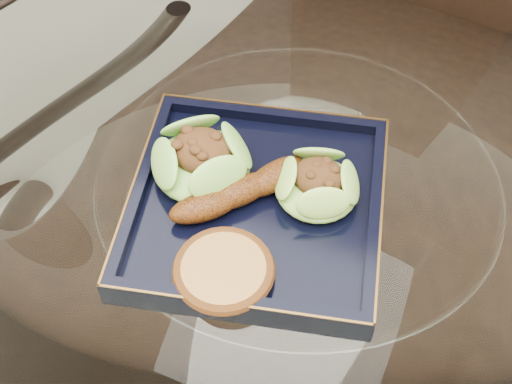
% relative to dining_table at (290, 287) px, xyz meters
% --- Properties ---
extents(dining_table, '(1.13, 1.13, 0.77)m').
position_rel_dining_table_xyz_m(dining_table, '(0.00, 0.00, 0.00)').
color(dining_table, white).
rests_on(dining_table, ground).
extents(dining_chair, '(0.41, 0.41, 0.88)m').
position_rel_dining_table_xyz_m(dining_chair, '(-0.01, 0.40, -0.10)').
color(dining_chair, '#311A10').
rests_on(dining_chair, ground).
extents(navy_plate, '(0.32, 0.32, 0.02)m').
position_rel_dining_table_xyz_m(navy_plate, '(-0.04, -0.02, 0.17)').
color(navy_plate, black).
rests_on(navy_plate, dining_table).
extents(lettuce_wrap_left, '(0.14, 0.14, 0.04)m').
position_rel_dining_table_xyz_m(lettuce_wrap_left, '(-0.11, -0.00, 0.20)').
color(lettuce_wrap_left, '#5AA22F').
rests_on(lettuce_wrap_left, navy_plate).
extents(lettuce_wrap_right, '(0.09, 0.09, 0.03)m').
position_rel_dining_table_xyz_m(lettuce_wrap_right, '(0.02, 0.01, 0.20)').
color(lettuce_wrap_right, '#73AB31').
rests_on(lettuce_wrap_right, navy_plate).
extents(roasted_plantain, '(0.12, 0.14, 0.03)m').
position_rel_dining_table_xyz_m(roasted_plantain, '(-0.06, -0.02, 0.20)').
color(roasted_plantain, '#67310A').
rests_on(roasted_plantain, navy_plate).
extents(crumb_patty, '(0.12, 0.12, 0.02)m').
position_rel_dining_table_xyz_m(crumb_patty, '(-0.03, -0.12, 0.19)').
color(crumb_patty, '#C48F41').
rests_on(crumb_patty, navy_plate).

